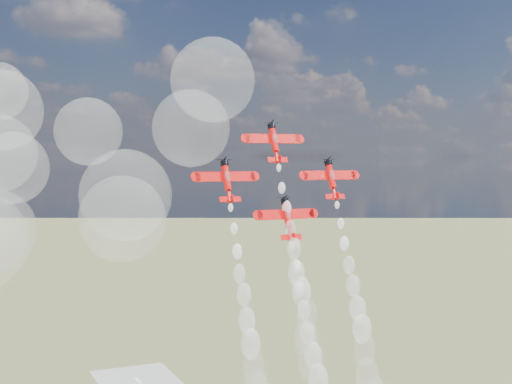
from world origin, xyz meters
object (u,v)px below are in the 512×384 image
object	(u,v)px
plane_left	(227,180)
plane_right	(331,178)
plane_lead	(274,142)
plane_slot	(288,218)

from	to	relation	value
plane_left	plane_right	distance (m)	25.83
plane_left	plane_lead	bearing A→B (deg)	14.79
plane_left	plane_right	size ratio (longest dim) A/B	1.00
plane_lead	plane_slot	size ratio (longest dim) A/B	1.00
plane_lead	plane_left	xyz separation A→B (m)	(-12.92, -3.41, -8.37)
plane_right	plane_slot	xyz separation A→B (m)	(-12.92, -3.41, -8.37)
plane_right	plane_lead	bearing A→B (deg)	165.21
plane_right	plane_slot	bearing A→B (deg)	-165.21
plane_right	plane_slot	world-z (taller)	plane_right
plane_right	plane_slot	distance (m)	15.77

